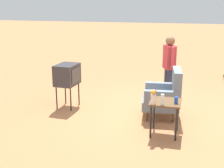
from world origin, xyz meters
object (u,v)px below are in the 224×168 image
object	(u,v)px
side_table	(165,106)
soda_can_blue	(176,100)
bottle_short_clear	(162,100)
flower_vase	(153,96)
tv_on_stand	(67,75)
armchair	(166,95)
person_standing	(169,65)

from	to	relation	value
side_table	soda_can_blue	world-z (taller)	soda_can_blue
soda_can_blue	bottle_short_clear	world-z (taller)	bottle_short_clear
flower_vase	bottle_short_clear	bearing A→B (deg)	90.64
flower_vase	tv_on_stand	bearing A→B (deg)	-118.12
armchair	tv_on_stand	world-z (taller)	armchair
side_table	soda_can_blue	xyz separation A→B (m)	(0.06, 0.19, 0.16)
tv_on_stand	flower_vase	bearing A→B (deg)	61.88
soda_can_blue	side_table	bearing A→B (deg)	-108.73
armchair	person_standing	size ratio (longest dim) A/B	0.65
armchair	soda_can_blue	world-z (taller)	armchair
person_standing	bottle_short_clear	distance (m)	2.09
side_table	bottle_short_clear	world-z (taller)	bottle_short_clear
bottle_short_clear	flower_vase	xyz separation A→B (m)	(0.00, -0.16, 0.05)
side_table	flower_vase	xyz separation A→B (m)	(0.22, -0.20, 0.25)
flower_vase	side_table	bearing A→B (deg)	138.13
person_standing	soda_can_blue	bearing A→B (deg)	8.88
tv_on_stand	person_standing	bearing A→B (deg)	112.75
person_standing	flower_vase	size ratio (longest dim) A/B	6.19
bottle_short_clear	person_standing	bearing A→B (deg)	-178.06
armchair	bottle_short_clear	bearing A→B (deg)	1.99
armchair	bottle_short_clear	size ratio (longest dim) A/B	5.30
person_standing	bottle_short_clear	size ratio (longest dim) A/B	8.20
person_standing	soda_can_blue	size ratio (longest dim) A/B	13.44
armchair	flower_vase	world-z (taller)	armchair
side_table	person_standing	xyz separation A→B (m)	(-1.86, -0.11, 0.38)
armchair	side_table	bearing A→B (deg)	5.08
armchair	side_table	world-z (taller)	armchair
armchair	person_standing	xyz separation A→B (m)	(-0.98, -0.03, 0.44)
soda_can_blue	flower_vase	xyz separation A→B (m)	(0.16, -0.39, 0.09)
soda_can_blue	bottle_short_clear	xyz separation A→B (m)	(0.16, -0.23, 0.04)
soda_can_blue	bottle_short_clear	size ratio (longest dim) A/B	0.61
tv_on_stand	bottle_short_clear	size ratio (longest dim) A/B	5.15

